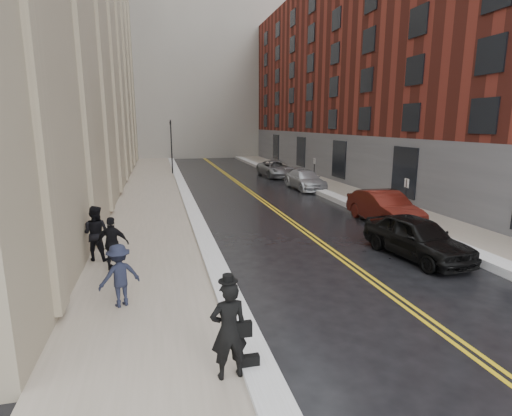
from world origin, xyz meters
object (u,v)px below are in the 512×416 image
pedestrian_a (96,233)px  car_black (417,237)px  car_silver_near (305,180)px  pedestrian_main (229,330)px  car_silver_far (276,169)px  pedestrian_b (119,275)px  car_maroon (384,208)px  pedestrian_c (113,243)px

pedestrian_a → car_black: bearing=-170.8°
car_silver_near → pedestrian_main: 23.48m
car_silver_far → pedestrian_b: pedestrian_b is taller
car_silver_far → pedestrian_a: bearing=-124.2°
car_black → car_maroon: (1.60, 4.85, 0.03)m
car_silver_far → pedestrian_main: size_ratio=2.77×
pedestrian_main → car_silver_far: bearing=-113.9°
car_silver_far → car_silver_near: bearing=-92.1°
pedestrian_a → pedestrian_c: size_ratio=1.10×
car_maroon → car_silver_near: size_ratio=1.00×
car_maroon → pedestrian_a: 13.26m
car_silver_near → pedestrian_c: bearing=-131.2°
car_maroon → pedestrian_b: bearing=-149.8°
car_silver_far → pedestrian_a: (-12.87, -21.08, 0.38)m
car_silver_near → car_silver_far: car_silver_far is taller
car_black → car_silver_near: 15.90m
car_silver_near → pedestrian_main: bearing=-115.8°
car_silver_near → pedestrian_main: size_ratio=2.54×
car_maroon → pedestrian_c: pedestrian_c is taller
car_silver_far → pedestrian_b: size_ratio=3.19×
car_maroon → car_silver_far: (-0.09, 18.30, -0.06)m
car_silver_far → pedestrian_main: bearing=-111.1°
car_silver_near → pedestrian_b: pedestrian_b is taller
pedestrian_a → pedestrian_b: bearing=125.1°
pedestrian_main → car_black: bearing=-150.5°
car_black → car_silver_far: bearing=79.2°
pedestrian_main → pedestrian_a: pedestrian_a is taller
pedestrian_main → pedestrian_b: pedestrian_main is taller
car_black → pedestrian_c: bearing=167.9°
car_silver_near → pedestrian_b: bearing=-125.4°
pedestrian_c → car_black: bearing=-175.3°
pedestrian_main → pedestrian_b: (-2.25, 3.69, -0.13)m
car_silver_near → pedestrian_main: pedestrian_main is taller
pedestrian_a → pedestrian_main: bearing=133.1°
pedestrian_b → car_maroon: bearing=-174.7°
car_maroon → car_black: bearing=-107.8°
pedestrian_a → pedestrian_b: 4.15m
car_black → pedestrian_c: size_ratio=2.57×
car_silver_near → pedestrian_b: (-11.85, -17.74, 0.28)m
pedestrian_a → pedestrian_c: bearing=139.9°
car_maroon → car_silver_far: size_ratio=0.92×
car_silver_near → pedestrian_a: bearing=-135.0°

